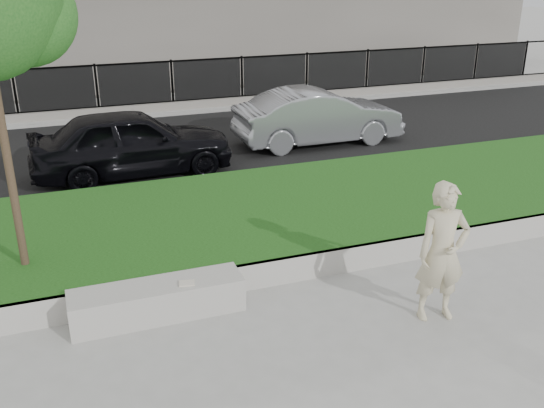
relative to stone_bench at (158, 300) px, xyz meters
name	(u,v)px	position (x,y,z in m)	size (l,w,h in m)	color
ground	(243,334)	(0.91, -0.80, -0.23)	(90.00, 90.00, 0.00)	gray
grass_bank	(189,228)	(0.91, 2.20, -0.03)	(34.00, 4.00, 0.40)	#16350D
grass_kerb	(220,282)	(0.91, 0.24, -0.03)	(34.00, 0.08, 0.40)	#9F9C94
street	(139,149)	(0.91, 7.70, -0.21)	(34.00, 7.00, 0.04)	black
far_pavement	(117,108)	(0.91, 12.20, -0.17)	(34.00, 3.00, 0.12)	gray
iron_fence	(119,100)	(0.91, 11.20, 0.31)	(32.00, 0.30, 1.50)	slate
stone_bench	(158,300)	(0.00, 0.00, 0.00)	(2.24, 0.56, 0.46)	#9F9C94
man	(442,253)	(3.41, -1.27, 0.70)	(0.68, 0.44, 1.86)	beige
book	(187,283)	(0.37, -0.11, 0.24)	(0.20, 0.14, 0.02)	beige
car_dark	(132,142)	(0.53, 5.74, 0.53)	(1.70, 4.22, 1.44)	black
car_silver	(318,116)	(5.24, 6.57, 0.50)	(1.46, 4.18, 1.38)	gray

